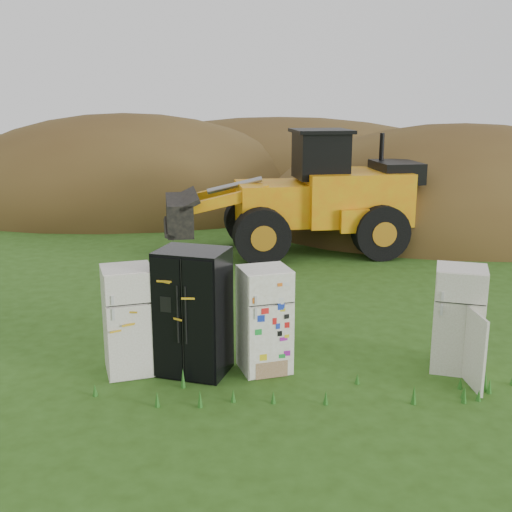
{
  "coord_description": "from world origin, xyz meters",
  "views": [
    {
      "loc": [
        -0.93,
        -9.11,
        4.13
      ],
      "look_at": [
        -0.57,
        2.0,
        1.3
      ],
      "focal_mm": 45.0,
      "sensor_mm": 36.0,
      "label": 1
    }
  ],
  "objects_px": {
    "wheel_loader": "(290,192)",
    "fridge_black_side": "(193,312)",
    "fridge_leftmost": "(129,320)",
    "fridge_open_door": "(458,319)",
    "fridge_sticker": "(265,320)"
  },
  "relations": [
    {
      "from": "wheel_loader",
      "to": "fridge_black_side",
      "type": "bearing_deg",
      "value": -112.12
    },
    {
      "from": "fridge_leftmost",
      "to": "fridge_open_door",
      "type": "bearing_deg",
      "value": -16.56
    },
    {
      "from": "fridge_leftmost",
      "to": "fridge_sticker",
      "type": "relative_size",
      "value": 1.02
    },
    {
      "from": "fridge_black_side",
      "to": "fridge_sticker",
      "type": "height_order",
      "value": "fridge_black_side"
    },
    {
      "from": "fridge_sticker",
      "to": "fridge_open_door",
      "type": "bearing_deg",
      "value": -16.56
    },
    {
      "from": "fridge_leftmost",
      "to": "fridge_open_door",
      "type": "relative_size",
      "value": 1.02
    },
    {
      "from": "wheel_loader",
      "to": "fridge_open_door",
      "type": "bearing_deg",
      "value": -82.24
    },
    {
      "from": "fridge_black_side",
      "to": "fridge_open_door",
      "type": "bearing_deg",
      "value": 18.52
    },
    {
      "from": "fridge_open_door",
      "to": "wheel_loader",
      "type": "relative_size",
      "value": 0.24
    },
    {
      "from": "fridge_black_side",
      "to": "wheel_loader",
      "type": "xyz_separation_m",
      "value": [
        2.06,
        7.51,
        0.66
      ]
    },
    {
      "from": "fridge_sticker",
      "to": "fridge_open_door",
      "type": "relative_size",
      "value": 1.0
    },
    {
      "from": "fridge_sticker",
      "to": "fridge_open_door",
      "type": "xyz_separation_m",
      "value": [
        2.94,
        -0.06,
        0.0
      ]
    },
    {
      "from": "fridge_leftmost",
      "to": "fridge_sticker",
      "type": "bearing_deg",
      "value": -15.84
    },
    {
      "from": "fridge_leftmost",
      "to": "wheel_loader",
      "type": "xyz_separation_m",
      "value": [
        3.04,
        7.46,
        0.79
      ]
    },
    {
      "from": "fridge_leftmost",
      "to": "fridge_sticker",
      "type": "distance_m",
      "value": 2.04
    }
  ]
}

